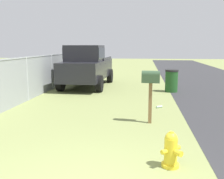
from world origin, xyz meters
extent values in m
cylinder|color=yellow|center=(1.31, -1.25, 0.03)|extent=(0.30, 0.30, 0.06)
cylinder|color=yellow|center=(1.31, -1.25, 0.27)|extent=(0.22, 0.22, 0.49)
sphere|color=yellow|center=(1.31, -1.25, 0.51)|extent=(0.21, 0.21, 0.21)
cylinder|color=yellow|center=(1.31, -1.25, 0.59)|extent=(0.08, 0.08, 0.08)
cylinder|color=yellow|center=(1.18, -1.37, 0.31)|extent=(0.16, 0.16, 0.10)
cylinder|color=yellow|center=(1.42, -1.37, 0.31)|extent=(0.13, 0.13, 0.08)
cylinder|color=yellow|center=(1.21, -1.13, 0.31)|extent=(0.13, 0.13, 0.08)
cube|color=brown|center=(3.91, -0.95, 0.55)|extent=(0.09, 0.09, 1.10)
cube|color=#334C33|center=(3.91, -0.95, 1.21)|extent=(0.24, 0.49, 0.22)
cylinder|color=#334C33|center=(3.91, -0.95, 1.32)|extent=(0.24, 0.49, 0.20)
cube|color=red|center=(4.02, -0.95, 1.28)|extent=(0.02, 0.04, 0.18)
cube|color=black|center=(10.13, 2.09, 0.88)|extent=(4.88, 1.92, 0.90)
cube|color=black|center=(9.55, 2.10, 1.71)|extent=(1.68, 1.71, 0.76)
cube|color=black|center=(9.55, 2.10, 1.71)|extent=(1.63, 1.74, 0.53)
cube|color=black|center=(11.17, 1.23, 1.39)|extent=(2.52, 0.13, 0.12)
cube|color=black|center=(11.21, 2.91, 1.39)|extent=(2.52, 0.13, 0.12)
cylinder|color=black|center=(8.51, 1.21, 0.38)|extent=(0.77, 0.28, 0.76)
cylinder|color=black|center=(8.55, 3.03, 0.38)|extent=(0.77, 0.28, 0.76)
cylinder|color=black|center=(11.71, 1.15, 0.38)|extent=(0.77, 0.28, 0.76)
cylinder|color=black|center=(11.74, 2.97, 0.38)|extent=(0.77, 0.28, 0.76)
cylinder|color=#1E4C1E|center=(8.96, -2.01, 0.46)|extent=(0.56, 0.56, 0.92)
cylinder|color=black|center=(8.96, -2.01, 0.96)|extent=(0.59, 0.59, 0.08)
cylinder|color=#9EA3A8|center=(6.35, 3.61, 0.83)|extent=(0.07, 0.07, 1.66)
cylinder|color=#9EA3A8|center=(9.04, 3.61, 0.83)|extent=(0.07, 0.07, 1.66)
cylinder|color=#9EA3A8|center=(11.73, 3.61, 0.83)|extent=(0.07, 0.07, 1.66)
cylinder|color=#9EA3A8|center=(14.41, 3.61, 0.83)|extent=(0.07, 0.07, 1.66)
cylinder|color=#9EA3A8|center=(17.10, 3.61, 0.83)|extent=(0.07, 0.07, 1.66)
cylinder|color=#9EA3A8|center=(19.79, 3.61, 0.83)|extent=(0.07, 0.07, 1.66)
cube|color=#9EA3A8|center=(10.38, 3.61, 1.63)|extent=(18.82, 0.04, 0.04)
cube|color=gray|center=(10.38, 3.61, 0.83)|extent=(18.82, 0.01, 1.66)
cylinder|color=#B2D8BF|center=(5.72, -1.30, 0.04)|extent=(0.19, 0.22, 0.07)
camera|label=1|loc=(-3.04, -0.77, 2.06)|focal=42.18mm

